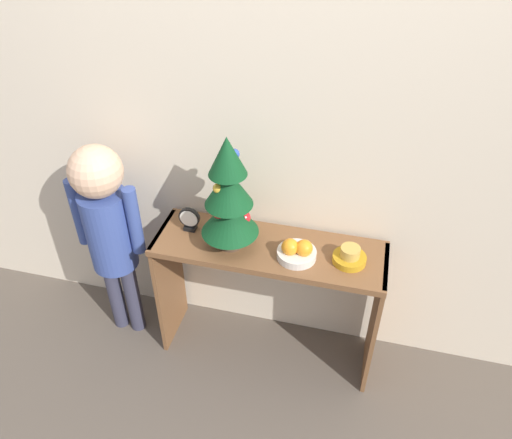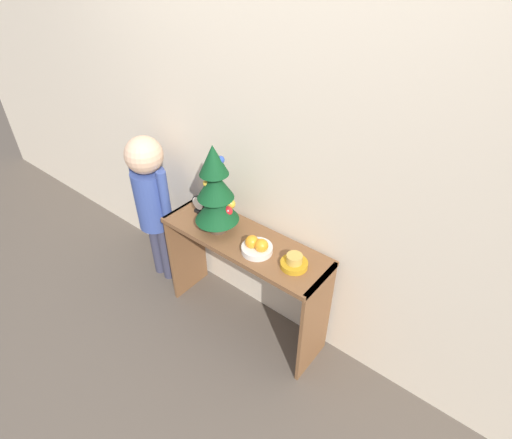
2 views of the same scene
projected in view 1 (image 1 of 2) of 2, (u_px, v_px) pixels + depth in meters
name	position (u px, v px, depth m)	size (l,w,h in m)	color
ground_plane	(259.00, 372.00, 2.54)	(12.00, 12.00, 0.00)	brown
back_wall	(283.00, 115.00, 2.07)	(7.00, 0.05, 2.50)	beige
console_table	(268.00, 273.00, 2.34)	(1.05, 0.34, 0.71)	brown
mini_tree	(229.00, 197.00, 2.09)	(0.25, 0.25, 0.55)	#4C3828
fruit_bowl	(297.00, 251.00, 2.16)	(0.17, 0.17, 0.10)	silver
singing_bowl	(350.00, 257.00, 2.14)	(0.15, 0.15, 0.08)	#B78419
desk_clock	(189.00, 219.00, 2.30)	(0.10, 0.04, 0.12)	black
child_figure	(107.00, 221.00, 2.35)	(0.35, 0.24, 1.13)	#38384C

